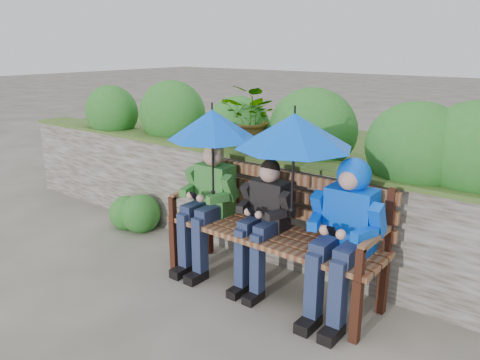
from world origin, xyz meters
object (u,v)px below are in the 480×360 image
Objects in this scene: boy_middle at (263,217)px; umbrella_right at (294,131)px; boy_left at (208,199)px; boy_right at (344,226)px; park_bench at (276,223)px; umbrella_left at (212,124)px.

boy_middle is 0.82m from umbrella_right.
boy_left is 0.96× the size of boy_right.
boy_right is (0.74, 0.00, 0.10)m from boy_middle.
umbrella_left reaches higher than park_bench.
boy_left is at bearing -171.95° from park_bench.
boy_right is (1.37, 0.01, 0.07)m from boy_left.
boy_right is at bearing 0.15° from boy_middle.
boy_middle is 1.24× the size of umbrella_right.
park_bench is 1.55× the size of boy_right.
umbrella_right is (0.22, -0.11, 0.85)m from park_bench.
boy_middle is at bearing -127.00° from park_bench.
umbrella_right reaches higher than umbrella_left.
boy_left reaches higher than park_bench.
boy_right is (0.67, -0.09, 0.17)m from park_bench.
boy_left is at bearing -179.64° from boy_right.
park_bench is at bearing 8.05° from boy_left.
boy_left reaches higher than boy_middle.
umbrella_right is (-0.45, -0.02, 0.68)m from boy_right.
boy_middle is 0.92m from umbrella_left.
park_bench is 2.35× the size of umbrella_left.
boy_middle is at bearing 0.62° from boy_left.
boy_left is (-0.69, -0.10, 0.10)m from park_bench.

